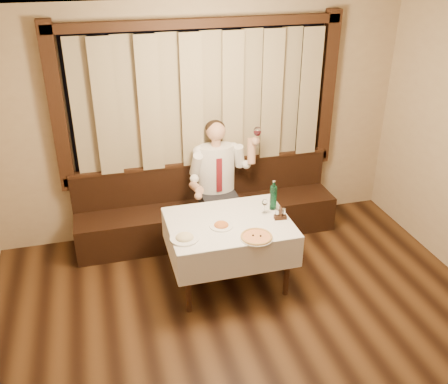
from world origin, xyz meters
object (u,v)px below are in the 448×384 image
object	(u,v)px
pasta_cream	(184,236)
green_bottle	(273,197)
pasta_red	(221,224)
dining_table	(229,230)
banquette	(207,212)
pizza	(256,237)
seated_man	(218,174)
cruet_caddy	(280,215)

from	to	relation	value
pasta_cream	green_bottle	xyz separation A→B (m)	(1.04, 0.35, 0.10)
pasta_red	green_bottle	xyz separation A→B (m)	(0.63, 0.21, 0.11)
green_bottle	dining_table	bearing A→B (deg)	-165.25
green_bottle	pasta_cream	bearing A→B (deg)	-161.21
banquette	pizza	distance (m)	1.49
dining_table	pasta_cream	bearing A→B (deg)	-157.20
seated_man	dining_table	bearing A→B (deg)	-97.93
cruet_caddy	seated_man	xyz separation A→B (m)	(-0.40, 1.02, 0.05)
dining_table	banquette	bearing A→B (deg)	90.00
dining_table	cruet_caddy	size ratio (longest dim) A/B	9.30
pasta_cream	cruet_caddy	world-z (taller)	cruet_caddy
pasta_red	pasta_cream	bearing A→B (deg)	-161.04
banquette	pasta_cream	xyz separation A→B (m)	(-0.51, -1.24, 0.49)
dining_table	green_bottle	size ratio (longest dim) A/B	3.80
pasta_red	pasta_cream	xyz separation A→B (m)	(-0.41, -0.14, 0.01)
banquette	pasta_cream	distance (m)	1.42
dining_table	seated_man	bearing A→B (deg)	82.07
cruet_caddy	seated_man	distance (m)	1.10
pasta_cream	cruet_caddy	bearing A→B (deg)	6.99
pasta_red	cruet_caddy	world-z (taller)	cruet_caddy
pasta_cream	pizza	bearing A→B (deg)	-13.69
banquette	dining_table	world-z (taller)	banquette
pizza	pasta_cream	size ratio (longest dim) A/B	1.14
pizza	pasta_cream	bearing A→B (deg)	166.31
pasta_cream	seated_man	world-z (taller)	seated_man
dining_table	green_bottle	world-z (taller)	green_bottle
dining_table	pizza	distance (m)	0.43
banquette	pizza	world-z (taller)	banquette
banquette	dining_table	distance (m)	1.08
seated_man	pasta_cream	bearing A→B (deg)	-119.14
pasta_red	dining_table	bearing A→B (deg)	35.89
dining_table	cruet_caddy	xyz separation A→B (m)	(0.53, -0.09, 0.15)
pasta_red	cruet_caddy	size ratio (longest dim) A/B	1.78
cruet_caddy	dining_table	bearing A→B (deg)	176.38
pasta_cream	seated_man	size ratio (longest dim) A/B	0.19
pizza	seated_man	size ratio (longest dim) A/B	0.22
pasta_red	seated_man	size ratio (longest dim) A/B	0.16
banquette	pasta_cream	bearing A→B (deg)	-112.37
dining_table	green_bottle	xyz separation A→B (m)	(0.53, 0.14, 0.25)
pasta_red	pasta_cream	world-z (taller)	pasta_cream
banquette	pizza	bearing A→B (deg)	-83.03
seated_man	pizza	bearing A→B (deg)	-88.18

